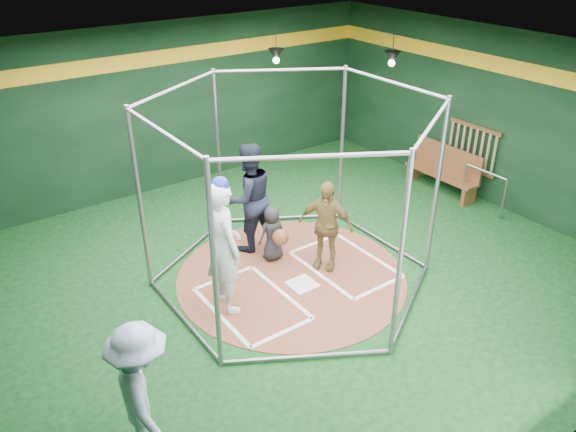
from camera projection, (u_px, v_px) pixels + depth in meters
room_shell at (292, 180)px, 8.52m from camera, size 10.10×9.10×3.53m
clay_disc at (291, 276)px, 9.34m from camera, size 3.80×3.80×0.01m
home_plate at (302, 284)px, 9.12m from camera, size 0.43×0.43×0.01m
batter_box_left at (251, 303)px, 8.67m from camera, size 1.17×1.77×0.01m
batter_box_right at (345, 264)px, 9.64m from camera, size 1.17×1.77×0.01m
batting_cage at (292, 196)px, 8.64m from camera, size 4.05×4.67×3.00m
bat_rack at (472, 148)px, 11.66m from camera, size 0.07×1.25×0.98m
pendant_lamp_near at (276, 54)px, 11.76m from camera, size 0.34×0.34×0.90m
pendant_lamp_far at (392, 57)px, 11.54m from camera, size 0.34×0.34×0.90m
batter_figure at (224, 246)px, 8.14m from camera, size 0.58×0.81×2.16m
visitor_leopard at (325, 225)px, 9.25m from camera, size 0.84×0.98×1.58m
catcher_figure at (273, 234)px, 9.57m from camera, size 0.49×0.55×1.00m
umpire at (249, 198)px, 9.70m from camera, size 0.99×0.79×1.98m
bystander_blue at (143, 393)px, 5.89m from camera, size 0.78×1.19×1.74m
dugout_bench at (444, 169)px, 12.04m from camera, size 0.40×1.73×1.01m
steel_railing at (485, 184)px, 11.20m from camera, size 0.05×1.01×0.87m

